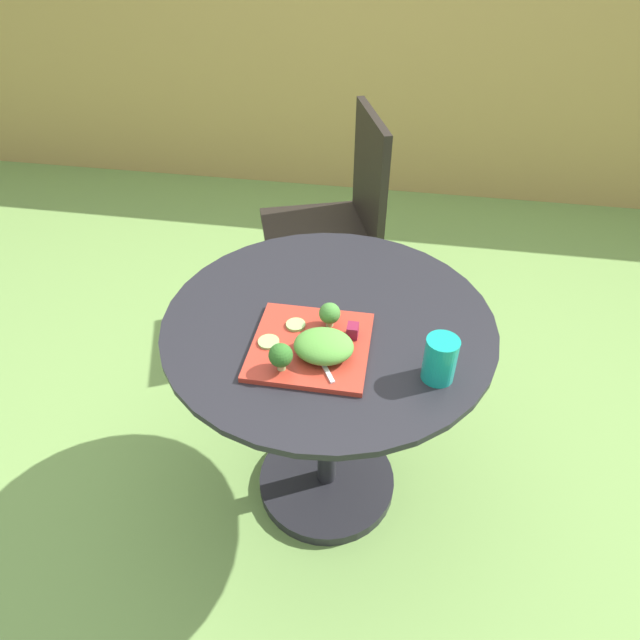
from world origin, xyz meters
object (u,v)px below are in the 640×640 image
drinking_glass (440,361)px  fork (318,355)px  patio_chair (341,211)px  salad_plate (311,346)px

drinking_glass → fork: bearing=178.0°
drinking_glass → fork: 0.27m
drinking_glass → fork: size_ratio=0.75×
patio_chair → drinking_glass: (0.36, -1.06, 0.23)m
salad_plate → fork: 0.05m
patio_chair → drinking_glass: size_ratio=8.40×
patio_chair → salad_plate: bearing=-86.3°
patio_chair → salad_plate: 1.03m
salad_plate → fork: bearing=-55.9°
fork → salad_plate: bearing=124.1°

